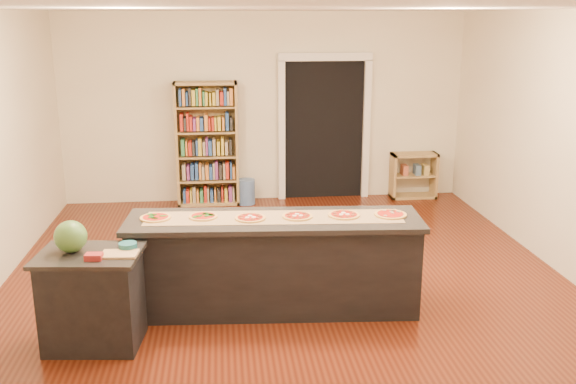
{
  "coord_description": "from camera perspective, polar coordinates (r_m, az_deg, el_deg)",
  "views": [
    {
      "loc": [
        -0.67,
        -6.05,
        2.74
      ],
      "look_at": [
        0.0,
        0.2,
        1.0
      ],
      "focal_mm": 40.0,
      "sensor_mm": 36.0,
      "label": 1
    }
  ],
  "objects": [
    {
      "name": "room",
      "position": [
        6.24,
        0.2,
        3.06
      ],
      "size": [
        6.0,
        7.0,
        2.8
      ],
      "color": "beige",
      "rests_on": "ground"
    },
    {
      "name": "doorway",
      "position": [
        9.77,
        3.24,
        6.37
      ],
      "size": [
        1.4,
        0.09,
        2.21
      ],
      "color": "black",
      "rests_on": "room"
    },
    {
      "name": "kitchen_island",
      "position": [
        6.13,
        -1.23,
        -6.37
      ],
      "size": [
        2.76,
        0.75,
        0.91
      ],
      "rotation": [
        0.0,
        0.0,
        -0.07
      ],
      "color": "black",
      "rests_on": "ground"
    },
    {
      "name": "side_counter",
      "position": [
        5.74,
        -16.97,
        -9.07
      ],
      "size": [
        0.84,
        0.62,
        0.83
      ],
      "rotation": [
        0.0,
        0.0,
        -0.11
      ],
      "color": "black",
      "rests_on": "ground"
    },
    {
      "name": "bookshelf",
      "position": [
        9.52,
        -7.2,
        4.25
      ],
      "size": [
        0.91,
        0.32,
        1.82
      ],
      "primitive_type": "cube",
      "color": "tan",
      "rests_on": "ground"
    },
    {
      "name": "low_shelf",
      "position": [
        10.1,
        11.09,
        1.46
      ],
      "size": [
        0.7,
        0.3,
        0.7
      ],
      "primitive_type": "cube",
      "color": "tan",
      "rests_on": "ground"
    },
    {
      "name": "waste_bin",
      "position": [
        9.62,
        -3.72,
        0.03
      ],
      "size": [
        0.26,
        0.26,
        0.38
      ],
      "primitive_type": "cylinder",
      "color": "#4867A0",
      "rests_on": "ground"
    },
    {
      "name": "kraft_paper",
      "position": [
        6.0,
        -1.26,
        -2.27
      ],
      "size": [
        2.42,
        0.59,
        0.0
      ],
      "primitive_type": "cube",
      "rotation": [
        0.0,
        0.0,
        -0.07
      ],
      "color": "#9C7F50",
      "rests_on": "kitchen_island"
    },
    {
      "name": "watermelon",
      "position": [
        5.61,
        -18.77,
        -3.77
      ],
      "size": [
        0.27,
        0.27,
        0.27
      ],
      "primitive_type": "sphere",
      "color": "#144214",
      "rests_on": "side_counter"
    },
    {
      "name": "cutting_board",
      "position": [
        5.46,
        -14.75,
        -5.37
      ],
      "size": [
        0.31,
        0.22,
        0.02
      ],
      "primitive_type": "cube",
      "rotation": [
        0.0,
        0.0,
        -0.08
      ],
      "color": "tan",
      "rests_on": "side_counter"
    },
    {
      "name": "package_red",
      "position": [
        5.42,
        -16.88,
        -5.52
      ],
      "size": [
        0.14,
        0.11,
        0.05
      ],
      "primitive_type": "cube",
      "rotation": [
        0.0,
        0.0,
        -0.09
      ],
      "color": "maroon",
      "rests_on": "side_counter"
    },
    {
      "name": "package_teal",
      "position": [
        5.57,
        -14.04,
        -4.69
      ],
      "size": [
        0.15,
        0.15,
        0.06
      ],
      "primitive_type": "cylinder",
      "color": "#195966",
      "rests_on": "side_counter"
    },
    {
      "name": "pizza_a",
      "position": [
        6.08,
        -11.7,
        -2.24
      ],
      "size": [
        0.27,
        0.27,
        0.02
      ],
      "color": "tan",
      "rests_on": "kitchen_island"
    },
    {
      "name": "pizza_b",
      "position": [
        6.04,
        -7.55,
        -2.16
      ],
      "size": [
        0.29,
        0.29,
        0.02
      ],
      "color": "tan",
      "rests_on": "kitchen_island"
    },
    {
      "name": "pizza_c",
      "position": [
        5.96,
        -3.38,
        -2.31
      ],
      "size": [
        0.29,
        0.29,
        0.02
      ],
      "color": "tan",
      "rests_on": "kitchen_island"
    },
    {
      "name": "pizza_d",
      "position": [
        6.0,
        0.84,
        -2.15
      ],
      "size": [
        0.28,
        0.28,
        0.02
      ],
      "color": "tan",
      "rests_on": "kitchen_island"
    },
    {
      "name": "pizza_e",
      "position": [
        6.06,
        5.0,
        -2.03
      ],
      "size": [
        0.28,
        0.28,
        0.02
      ],
      "color": "tan",
      "rests_on": "kitchen_island"
    },
    {
      "name": "pizza_f",
      "position": [
        6.13,
        9.09,
        -1.97
      ],
      "size": [
        0.3,
        0.3,
        0.02
      ],
      "color": "tan",
      "rests_on": "kitchen_island"
    }
  ]
}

